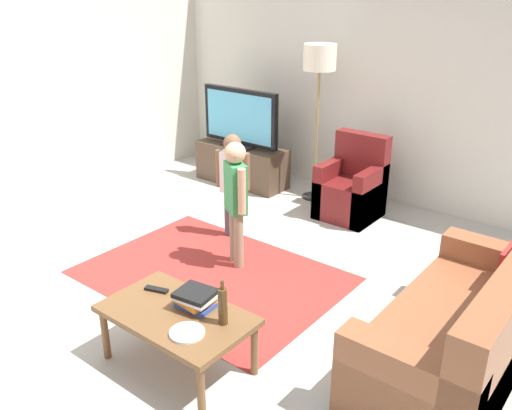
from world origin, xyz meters
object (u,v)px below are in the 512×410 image
at_px(tv_stand, 242,165).
at_px(child_near_tv, 233,176).
at_px(child_center, 236,193).
at_px(floor_lamp, 319,66).
at_px(tv_remote, 156,290).
at_px(tv, 240,118).
at_px(book_stack, 195,298).
at_px(plate, 187,333).
at_px(couch, 468,334).
at_px(bottle, 223,306).
at_px(coffee_table, 177,319).
at_px(armchair, 353,190).

distance_m(tv_stand, child_near_tv, 1.61).
bearing_deg(child_center, floor_lamp, 100.65).
bearing_deg(tv_remote, tv, 101.55).
height_order(child_center, book_stack, child_center).
distance_m(floor_lamp, plate, 3.66).
distance_m(child_near_tv, tv_remote, 1.83).
distance_m(couch, floor_lamp, 3.45).
bearing_deg(tv, book_stack, -54.89).
xyz_separation_m(couch, child_center, (-2.14, 0.19, 0.41)).
bearing_deg(child_near_tv, tv, 127.24).
bearing_deg(tv, bottle, -51.72).
bearing_deg(coffee_table, child_center, 115.00).
bearing_deg(tv_remote, child_center, 86.24).
relative_size(armchair, bottle, 2.92).
bearing_deg(book_stack, tv, 125.11).
relative_size(tv_stand, book_stack, 4.33).
bearing_deg(book_stack, plate, -55.73).
bearing_deg(tv_remote, plate, -41.26).
bearing_deg(tv, child_near_tv, -52.76).
bearing_deg(tv, tv_stand, 90.00).
height_order(tv, floor_lamp, floor_lamp).
height_order(child_near_tv, coffee_table, child_near_tv).
relative_size(child_near_tv, child_center, 0.92).
bearing_deg(tv_stand, coffee_table, -56.92).
relative_size(book_stack, bottle, 0.90).
relative_size(couch, child_center, 1.56).
distance_m(child_center, bottle, 1.55).
bearing_deg(tv_stand, child_near_tv, -53.22).
distance_m(tv, child_near_tv, 1.56).
bearing_deg(child_near_tv, tv_remote, -66.37).
relative_size(child_near_tv, bottle, 3.45).
bearing_deg(armchair, tv, 179.34).
bearing_deg(tv_remote, child_near_tv, 95.29).
bearing_deg(armchair, coffee_table, -83.23).
bearing_deg(plate, book_stack, 124.27).
bearing_deg(book_stack, floor_lamp, 108.53).
distance_m(floor_lamp, child_near_tv, 1.67).
xyz_separation_m(tv, child_center, (1.34, -1.66, -0.15)).
height_order(tv, tv_remote, tv).
bearing_deg(tv, plate, -54.96).
distance_m(tv, tv_remote, 3.36).
xyz_separation_m(bottle, plate, (-0.10, -0.22, -0.12)).
bearing_deg(child_near_tv, plate, -56.46).
relative_size(couch, child_near_tv, 1.69).
distance_m(tv_stand, bottle, 3.71).
xyz_separation_m(book_stack, bottle, (0.27, -0.02, 0.06)).
xyz_separation_m(tv_stand, couch, (3.48, -1.88, 0.05)).
height_order(floor_lamp, tv_remote, floor_lamp).
height_order(floor_lamp, coffee_table, floor_lamp).
relative_size(tv_stand, tv_remote, 7.06).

